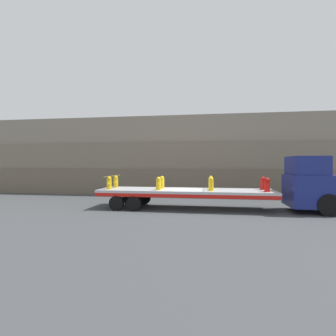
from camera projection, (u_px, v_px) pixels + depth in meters
The scene contains 14 objects.
ground_plane at pixel (185, 209), 15.78m from camera, with size 120.00×120.00×0.00m, color #3F4244.
rock_cliff at pixel (193, 156), 23.07m from camera, with size 60.00×3.30×6.79m.
truck_cab at pixel (312, 185), 14.64m from camera, with size 2.53×2.57×3.13m.
flatbed_trailer at pixel (176, 192), 15.85m from camera, with size 10.38×2.68×1.16m.
fire_hydrant_yellow_near_0 at pixel (109, 183), 15.91m from camera, with size 0.36×0.55×0.78m.
fire_hydrant_yellow_far_0 at pixel (116, 182), 17.03m from camera, with size 0.36×0.55×0.78m.
fire_hydrant_yellow_near_1 at pixel (159, 184), 15.43m from camera, with size 0.36×0.55×0.78m.
fire_hydrant_yellow_far_1 at pixel (162, 182), 16.56m from camera, with size 0.36×0.55×0.78m.
fire_hydrant_yellow_near_2 at pixel (211, 184), 14.95m from camera, with size 0.36×0.55×0.78m.
fire_hydrant_yellow_far_2 at pixel (211, 183), 16.08m from camera, with size 0.36×0.55×0.78m.
fire_hydrant_red_near_3 at pixel (267, 185), 14.47m from camera, with size 0.36×0.55×0.78m.
fire_hydrant_red_far_3 at pixel (263, 183), 15.60m from camera, with size 0.36×0.55×0.78m.
cargo_strap_rear at pixel (113, 176), 16.46m from camera, with size 0.05×2.79×0.01m.
cargo_strap_middle at pixel (211, 177), 15.51m from camera, with size 0.05×2.79×0.01m.
Camera 1 is at (1.43, -15.71, 2.72)m, focal length 28.00 mm.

